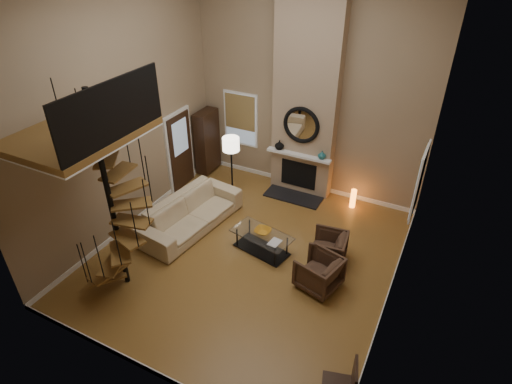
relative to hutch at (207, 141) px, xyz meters
The scene contains 31 objects.
ground 4.03m from the hutch, 45.32° to the right, with size 6.00×6.50×0.01m, color #A57635.
back_wall 3.32m from the hutch, ahead, with size 6.00×0.02×5.50m, color #947D60.
front_wall 6.87m from the hutch, 65.48° to the right, with size 6.00×0.02×5.50m, color #947D60.
left_wall 3.32m from the hutch, 95.10° to the right, with size 0.02×6.50×5.50m, color #947D60.
right_wall 6.64m from the hutch, 25.82° to the right, with size 0.02×6.50×5.50m, color #947D60.
baseboard_back 2.93m from the hutch, ahead, with size 6.00×0.02×0.12m, color white.
baseboard_front 6.68m from the hutch, 65.44° to the right, with size 6.00×0.02×0.12m, color white.
baseboard_left 2.93m from the hutch, 94.90° to the right, with size 0.02×6.50×0.12m, color white.
baseboard_right 6.44m from the hutch, 25.86° to the right, with size 0.02×6.50×0.12m, color white.
chimney_breast 3.30m from the hutch, ahead, with size 1.60×0.38×5.50m, color #9E8366.
hearth 2.91m from the hutch, ahead, with size 1.50×0.60×0.04m, color black.
firebox 2.78m from the hutch, ahead, with size 0.95×0.02×0.72m, color black.
mantel 2.76m from the hutch, ahead, with size 1.70×0.18×0.06m, color white.
mirror_frame 2.93m from the hutch, ahead, with size 0.94×0.94×0.10m, color black.
mirror_disc 2.93m from the hutch, ahead, with size 0.80×0.80×0.01m, color white.
vase_left 2.23m from the hutch, ahead, with size 0.24×0.24×0.25m, color black.
vase_right 3.37m from the hutch, ahead, with size 0.20×0.20×0.21m, color #1B5A5F.
window_back 1.17m from the hutch, 27.31° to the left, with size 1.02×0.06×1.52m.
window_right 5.82m from the hutch, ahead, with size 0.06×1.02×1.52m.
entry_door 1.01m from the hutch, 101.68° to the right, with size 0.10×1.05×2.16m.
loft 5.17m from the hutch, 81.23° to the right, with size 1.70×2.20×1.09m.
spiral_stair 4.75m from the hutch, 78.03° to the right, with size 1.47×1.47×4.06m.
hutch is the anchor object (origin of this frame).
sofa 2.75m from the hutch, 66.15° to the right, with size 2.66×1.04×0.78m, color #CBB68D.
armchair_near 4.97m from the hutch, 26.26° to the right, with size 0.72×0.74×0.67m, color #462E20.
armchair_far 5.43m from the hutch, 33.60° to the right, with size 0.76×0.78×0.71m, color #462E20.
coffee_table 3.93m from the hutch, 40.33° to the right, with size 1.42×0.91×0.48m.
bowl 3.87m from the hutch, 39.76° to the right, with size 0.35×0.35×0.09m, color orange.
book 4.27m from the hutch, 38.81° to the right, with size 0.22×0.30×0.03m, color gray.
floor_lamp 1.68m from the hutch, 34.87° to the right, with size 0.42×0.42×1.73m.
accent_lamp 4.32m from the hutch, ahead, with size 0.14×0.14×0.50m, color orange.
Camera 1 is at (3.35, -6.21, 6.13)m, focal length 29.73 mm.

